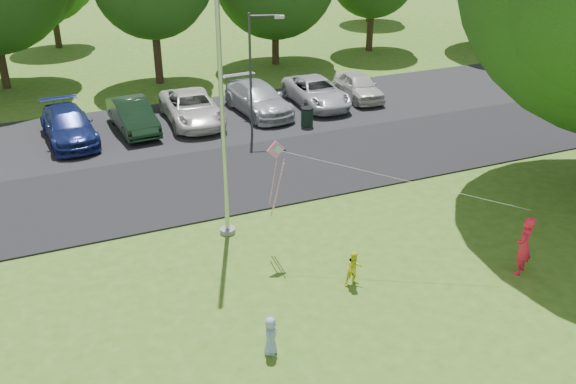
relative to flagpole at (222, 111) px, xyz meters
name	(u,v)px	position (x,y,z in m)	size (l,w,h in m)	color
ground	(403,289)	(3.50, -5.00, -4.17)	(120.00, 120.00, 0.00)	#3C691B
park_road	(280,169)	(3.50, 4.00, -4.14)	(60.00, 6.00, 0.06)	black
parking_strip	(228,119)	(3.50, 10.50, -4.14)	(42.00, 7.00, 0.06)	black
flagpole	(222,111)	(0.00, 0.00, 0.00)	(0.50, 0.50, 10.00)	#B7BABF
street_lamp	(255,64)	(4.02, 7.94, -0.91)	(1.49, 0.57, 5.41)	#3F3F44
trash_can	(307,117)	(6.53, 8.00, -3.69)	(0.60, 0.60, 0.95)	black
parked_cars	(223,104)	(3.33, 10.62, -3.41)	(16.61, 5.27, 1.44)	navy
woman	(524,246)	(7.11, -5.60, -3.26)	(0.66, 0.43, 1.82)	#FD2141
child_yellow	(354,268)	(2.35, -4.24, -3.63)	(0.52, 0.41, 1.08)	yellow
child_blue	(271,336)	(-0.90, -6.03, -3.65)	(0.50, 0.33, 1.03)	#8BADD6
kite	(283,165)	(1.22, -1.78, -1.25)	(6.35, 4.20, 2.53)	pink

